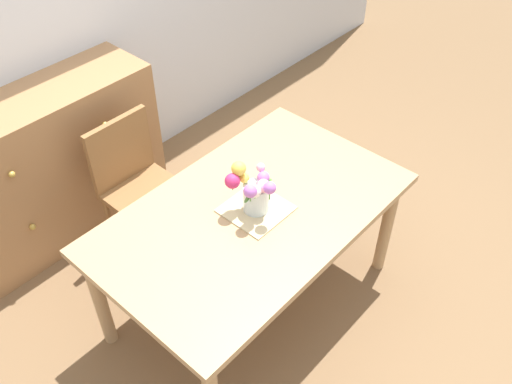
{
  "coord_description": "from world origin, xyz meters",
  "views": [
    {
      "loc": [
        -1.46,
        -1.34,
        2.68
      ],
      "look_at": [
        0.02,
        -0.01,
        0.86
      ],
      "focal_mm": 38.89,
      "sensor_mm": 36.0,
      "label": 1
    }
  ],
  "objects_px": {
    "flower_vase": "(253,190)",
    "chair_far": "(136,181)",
    "dining_table": "(252,222)",
    "dresser": "(50,168)"
  },
  "relations": [
    {
      "from": "dining_table",
      "to": "dresser",
      "type": "xyz_separation_m",
      "value": [
        -0.37,
        1.33,
        -0.15
      ]
    },
    {
      "from": "flower_vase",
      "to": "chair_far",
      "type": "bearing_deg",
      "value": 97.19
    },
    {
      "from": "chair_far",
      "to": "dresser",
      "type": "height_order",
      "value": "dresser"
    },
    {
      "from": "dresser",
      "to": "flower_vase",
      "type": "height_order",
      "value": "flower_vase"
    },
    {
      "from": "dining_table",
      "to": "flower_vase",
      "type": "xyz_separation_m",
      "value": [
        0.0,
        -0.01,
        0.23
      ]
    },
    {
      "from": "dresser",
      "to": "flower_vase",
      "type": "distance_m",
      "value": 1.44
    },
    {
      "from": "dresser",
      "to": "dining_table",
      "type": "bearing_deg",
      "value": -74.27
    },
    {
      "from": "dining_table",
      "to": "chair_far",
      "type": "height_order",
      "value": "chair_far"
    },
    {
      "from": "dresser",
      "to": "flower_vase",
      "type": "bearing_deg",
      "value": -74.33
    },
    {
      "from": "chair_far",
      "to": "flower_vase",
      "type": "xyz_separation_m",
      "value": [
        0.11,
        -0.84,
        0.36
      ]
    }
  ]
}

